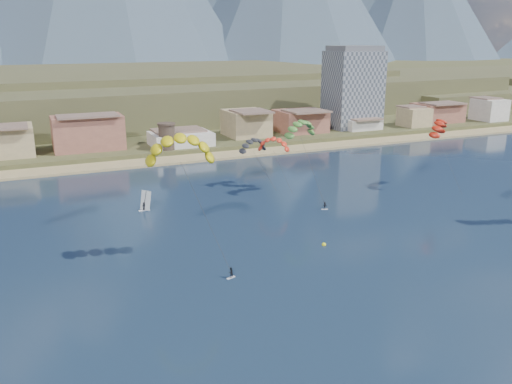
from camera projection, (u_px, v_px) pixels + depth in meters
ground at (355, 328)px, 68.57m from camera, size 2400.00×2400.00×0.00m
beach at (159, 161)px, 161.49m from camera, size 2200.00×12.00×0.90m
land at (55, 75)px, 559.87m from camera, size 2200.00×900.00×4.00m
foothills at (141, 93)px, 278.71m from camera, size 940.00×210.00×18.00m
town at (13, 137)px, 157.76m from camera, size 400.00×24.00×12.00m
apartment_tower at (353, 88)px, 209.04m from camera, size 20.00×16.00×32.00m
watchtower at (167, 136)px, 168.75m from camera, size 5.82×5.82×8.60m
kitesurfer_yellow at (180, 144)px, 84.20m from camera, size 12.33×13.66×23.57m
kitesurfer_green at (301, 126)px, 122.99m from camera, size 9.90×16.46×20.58m
distant_kite_dark at (253, 143)px, 132.18m from camera, size 8.67×6.53×14.44m
distant_kite_orange at (274, 142)px, 130.69m from camera, size 8.64×7.70×14.94m
distant_kite_red at (438, 125)px, 128.44m from camera, size 9.63×8.62×19.24m
windsurfer at (145, 204)px, 115.29m from camera, size 2.47×2.68×4.40m
buoy at (324, 245)px, 96.02m from camera, size 0.78×0.78×0.78m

